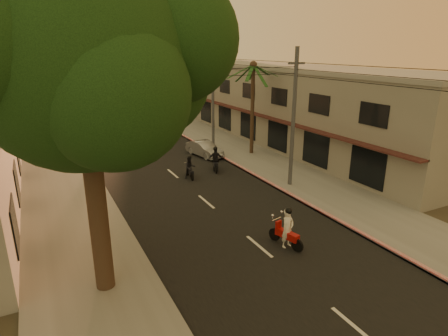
{
  "coord_description": "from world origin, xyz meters",
  "views": [
    {
      "loc": [
        -8.57,
        -11.12,
        8.89
      ],
      "look_at": [
        0.98,
        7.55,
        2.15
      ],
      "focal_mm": 30.0,
      "sensor_mm": 36.0,
      "label": 1
    }
  ],
  "objects": [
    {
      "name": "utility_poles",
      "position": [
        6.2,
        20.0,
        6.54
      ],
      "size": [
        1.2,
        48.26,
        9.0
      ],
      "color": "#38383A",
      "rests_on": "ground"
    },
    {
      "name": "scooter_far_a",
      "position": [
        1.15,
        21.57,
        0.77
      ],
      "size": [
        1.14,
        1.61,
        1.68
      ],
      "rotation": [
        0.0,
        0.0,
        0.41
      ],
      "color": "black",
      "rests_on": "ground"
    },
    {
      "name": "sidewalk_right",
      "position": [
        7.5,
        20.0,
        0.06
      ],
      "size": [
        5.0,
        140.0,
        0.12
      ],
      "primitive_type": "cube",
      "color": "slate",
      "rests_on": "ground"
    },
    {
      "name": "scooter_mid_a",
      "position": [
        0.78,
        12.49,
        0.78
      ],
      "size": [
        0.93,
        1.75,
        1.72
      ],
      "rotation": [
        0.0,
        0.0,
        -0.12
      ],
      "color": "black",
      "rests_on": "ground"
    },
    {
      "name": "broadleaf_tree",
      "position": [
        -6.61,
        2.14,
        8.48
      ],
      "size": [
        9.6,
        8.7,
        12.1
      ],
      "color": "black",
      "rests_on": "ground"
    },
    {
      "name": "shophouse_row",
      "position": [
        13.95,
        18.0,
        3.65
      ],
      "size": [
        8.8,
        34.2,
        7.3
      ],
      "color": "gray",
      "rests_on": "ground"
    },
    {
      "name": "scooter_far_c",
      "position": [
        1.15,
        38.63,
        0.87
      ],
      "size": [
        1.2,
        1.91,
        1.93
      ],
      "rotation": [
        0.0,
        0.0,
        0.28
      ],
      "color": "black",
      "rests_on": "ground"
    },
    {
      "name": "curb_stripe",
      "position": [
        5.1,
        15.0,
        0.1
      ],
      "size": [
        0.2,
        60.0,
        0.2
      ],
      "primitive_type": "cube",
      "color": "red",
      "rests_on": "ground"
    },
    {
      "name": "palm_tree",
      "position": [
        8.0,
        16.0,
        7.15
      ],
      "size": [
        5.0,
        5.0,
        8.2
      ],
      "color": "black",
      "rests_on": "ground"
    },
    {
      "name": "distant_tower",
      "position": [
        16.0,
        56.0,
        14.0
      ],
      "size": [
        12.1,
        12.1,
        28.0
      ],
      "color": "#B7B5B2",
      "rests_on": "ground"
    },
    {
      "name": "road",
      "position": [
        0.0,
        20.0,
        0.01
      ],
      "size": [
        10.0,
        140.0,
        0.02
      ],
      "primitive_type": "cube",
      "color": "black",
      "rests_on": "ground"
    },
    {
      "name": "parked_car",
      "position": [
        4.06,
        17.27,
        0.65
      ],
      "size": [
        2.87,
        4.47,
        1.3
      ],
      "primitive_type": "imported",
      "rotation": [
        0.0,
        0.0,
        0.19
      ],
      "color": "#9B9EA3",
      "rests_on": "ground"
    },
    {
      "name": "scooter_red",
      "position": [
        1.15,
        1.45,
        0.88
      ],
      "size": [
        0.97,
        1.99,
        2.0
      ],
      "rotation": [
        0.0,
        0.0,
        0.24
      ],
      "color": "black",
      "rests_on": "ground"
    },
    {
      "name": "ground",
      "position": [
        0.0,
        0.0,
        0.0
      ],
      "size": [
        160.0,
        160.0,
        0.0
      ],
      "primitive_type": "plane",
      "color": "#383023",
      "rests_on": "ground"
    },
    {
      "name": "filler_right",
      "position": [
        14.0,
        45.0,
        3.0
      ],
      "size": [
        8.0,
        14.0,
        6.0
      ],
      "primitive_type": "cube",
      "color": "gray",
      "rests_on": "ground"
    },
    {
      "name": "sidewalk_left",
      "position": [
        -7.5,
        20.0,
        0.06
      ],
      "size": [
        5.0,
        140.0,
        0.12
      ],
      "primitive_type": "cube",
      "color": "slate",
      "rests_on": "ground"
    },
    {
      "name": "scooter_mid_b",
      "position": [
        3.13,
        13.18,
        0.87
      ],
      "size": [
        1.35,
        1.85,
        1.91
      ],
      "rotation": [
        0.0,
        0.0,
        -0.36
      ],
      "color": "black",
      "rests_on": "ground"
    },
    {
      "name": "scooter_far_b",
      "position": [
        3.89,
        26.41,
        0.89
      ],
      "size": [
        1.53,
        1.92,
        1.94
      ],
      "rotation": [
        0.0,
        0.0,
        0.27
      ],
      "color": "black",
      "rests_on": "ground"
    }
  ]
}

